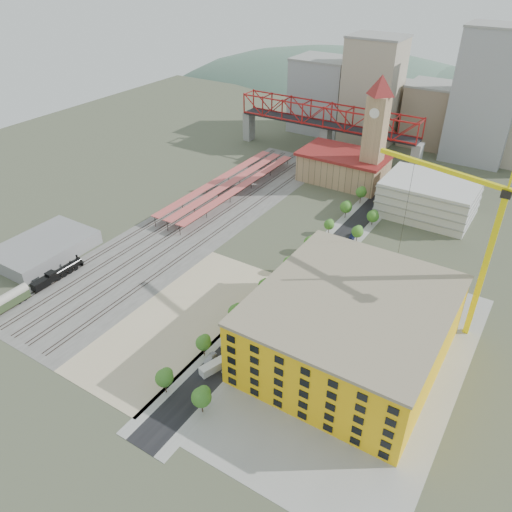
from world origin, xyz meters
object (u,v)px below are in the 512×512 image
Objects in this scene: site_trailer_d at (278,301)px; car_0 at (226,343)px; clock_tower at (376,124)px; tower_crane at (482,230)px; locomotive at (59,273)px; construction_building at (350,328)px; coach at (2,304)px; site_trailer_c at (271,309)px; site_trailer_b at (247,332)px; site_trailer_a at (216,365)px.

site_trailer_d is 2.49× the size of car_0.
car_0 is at bearing -87.49° from clock_tower.
car_0 is (-49.96, -40.89, -30.45)m from tower_crane.
clock_tower is at bearing 63.58° from locomotive.
coach is (-92.00, -36.76, -6.65)m from construction_building.
locomotive is at bearing -171.96° from site_trailer_d.
clock_tower is 117.35m from car_0.
site_trailer_c is (8.00, -95.51, -27.33)m from clock_tower.
construction_building is 5.05× the size of site_trailer_c.
tower_crane is 59.99m from site_trailer_c.
locomotive is at bearing -179.74° from site_trailer_c.
clock_tower reaches higher than tower_crane.
site_trailer_b is 6.83m from car_0.
site_trailer_a is (66.00, -5.57, -0.63)m from locomotive.
site_trailer_d is at bearing -158.78° from tower_crane.
clock_tower is 5.19× the size of site_trailer_c.
tower_crane is 58.53m from site_trailer_d.
site_trailer_a is at bearing -139.36° from construction_building.
locomotive is 1.20× the size of coach.
site_trailer_c reaches higher than site_trailer_a.
site_trailer_a is at bearing -133.58° from tower_crane.
locomotive is 69.33m from site_trailer_c.
site_trailer_b is at bearing 58.39° from car_0.
site_trailer_a reaches higher than car_0.
tower_crane is 13.09× the size of car_0.
site_trailer_b is at bearing -85.75° from clock_tower.
site_trailer_b is at bearing 108.64° from site_trailer_a.
construction_building is 13.14× the size of car_0.
construction_building is at bearing 59.28° from site_trailer_a.
locomotive is 70.77m from site_trailer_d.
locomotive is (-58.00, -116.74, -26.85)m from clock_tower.
site_trailer_b is (-26.00, -7.75, -8.07)m from construction_building.
locomotive is 2.06× the size of site_trailer_d.
construction_building is 99.29m from coach.
site_trailer_b is at bearing -107.56° from site_trailer_c.
construction_building is at bearing -127.79° from tower_crane.
clock_tower is 3.15× the size of coach.
construction_building reaches higher than site_trailer_b.
site_trailer_a is 0.91× the size of site_trailer_b.
site_trailer_a is 2.30× the size of car_0.
clock_tower reaches higher than site_trailer_b.
construction_building is 1.00× the size of tower_crane.
car_0 is at bearing -154.47° from construction_building.
site_trailer_c is at bearing 17.83° from locomotive.
coach is 1.72× the size of site_trailer_d.
locomotive is 0.39× the size of tower_crane.
site_trailer_b is (0.00, 14.57, 0.12)m from site_trailer_a.
locomotive is 2.03× the size of site_trailer_b.
clock_tower reaches higher than construction_building.
coach reaches higher than locomotive.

